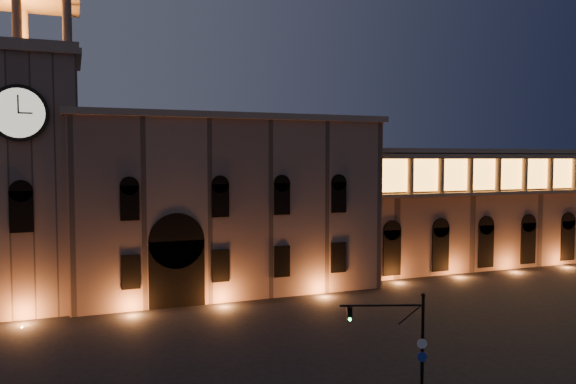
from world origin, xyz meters
The scene contains 5 objects.
ground centered at (0.00, 0.00, 0.00)m, with size 160.00×160.00×0.00m, color black.
government_building centered at (-2.08, 21.93, 8.77)m, with size 30.80×12.80×17.60m.
clock_tower centered at (-20.50, 20.98, 12.50)m, with size 9.80×9.80×32.40m.
colonnade_wing centered at (32.00, 23.92, 7.33)m, with size 40.60×11.50×14.50m.
traffic_light centered at (-0.35, -9.25, 3.33)m, with size 4.39×1.74×6.34m.
Camera 1 is at (-16.56, -33.89, 13.32)m, focal length 35.00 mm.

